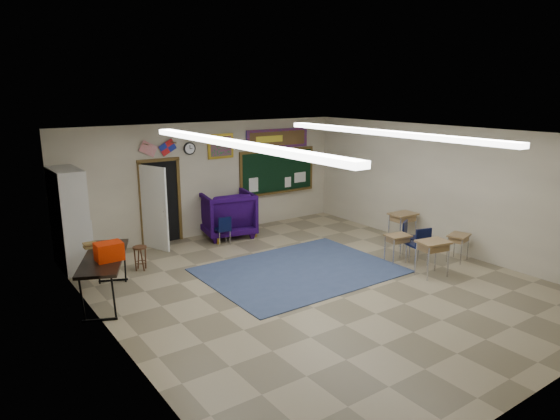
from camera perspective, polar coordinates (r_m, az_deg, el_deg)
floor at (r=10.17m, az=4.13°, el=-8.48°), size 9.00×9.00×0.00m
back_wall at (r=13.40m, az=-8.08°, el=3.53°), size 8.00×0.04×3.00m
front_wall at (r=7.02m, az=28.57°, el=-7.47°), size 8.00×0.04×3.00m
left_wall at (r=7.87m, az=-18.84°, el=-4.31°), size 0.04×9.00×3.00m
right_wall at (r=12.59m, az=18.48°, el=2.30°), size 0.04×9.00×3.00m
ceiling at (r=9.46m, az=4.45°, el=8.60°), size 8.00×9.00×0.04m
area_rug at (r=10.87m, az=2.26°, el=-6.92°), size 4.00×3.00×0.02m
fluorescent_strips at (r=9.47m, az=4.44°, el=8.23°), size 3.86×6.00×0.10m
doorway at (r=12.75m, az=-13.69°, el=0.73°), size 1.10×0.89×2.16m
chalkboard at (r=14.50m, az=-0.26°, el=4.29°), size 2.55×0.14×1.30m
bulletin_board at (r=14.38m, az=-0.27°, el=8.18°), size 2.10×0.05×0.55m
framed_art_print at (r=13.41m, az=-6.80°, el=7.25°), size 0.75×0.05×0.65m
wall_clock at (r=13.01m, az=-10.30°, el=6.93°), size 0.32×0.05×0.32m
wall_flags at (r=12.64m, az=-13.78°, el=7.16°), size 1.16×0.06×0.70m
storage_cabinet at (r=11.66m, az=-22.88°, el=-0.98°), size 0.59×1.25×2.20m
wingback_armchair at (r=13.31m, az=-6.08°, el=-0.43°), size 1.52×1.55×1.21m
student_chair_reading at (r=12.63m, az=-6.56°, el=-2.30°), size 0.42×0.42×0.74m
student_chair_desk_a at (r=11.54m, az=15.44°, el=-3.93°), size 0.52×0.52×0.88m
student_chair_desk_b at (r=12.18m, az=14.80°, el=-3.15°), size 0.54×0.54×0.80m
student_desk_front_left at (r=11.61m, az=13.26°, el=-4.12°), size 0.59×0.49×0.64m
student_desk_front_right at (r=13.01m, az=13.81°, el=-1.83°), size 0.68×0.53×0.79m
student_desk_back_left at (r=10.92m, az=17.02°, el=-5.11°), size 0.72×0.59×0.77m
student_desk_back_right at (r=12.07m, az=19.67°, el=-3.91°), size 0.61×0.52×0.63m
folding_table at (r=9.83m, az=-19.31°, el=-7.13°), size 1.48×2.17×1.18m
wooden_stool at (r=11.25m, az=-15.67°, el=-5.29°), size 0.30×0.30×0.53m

